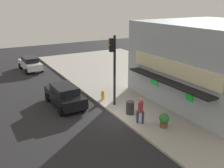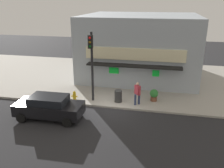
% 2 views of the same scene
% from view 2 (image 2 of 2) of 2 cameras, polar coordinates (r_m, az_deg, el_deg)
% --- Properties ---
extents(ground_plane, '(64.97, 64.97, 0.00)m').
position_cam_2_polar(ground_plane, '(17.91, -0.28, -5.80)').
color(ground_plane, '#232326').
extents(sidewalk, '(43.31, 13.78, 0.14)m').
position_cam_2_polar(sidewalk, '(24.18, 3.23, 1.23)').
color(sidewalk, '#A39E93').
rests_on(sidewalk, ground_plane).
extents(corner_building, '(11.00, 10.46, 6.05)m').
position_cam_2_polar(corner_building, '(24.99, 6.69, 9.07)').
color(corner_building, '#9EA8B2').
rests_on(corner_building, sidewalk).
extents(traffic_light, '(0.32, 0.58, 5.29)m').
position_cam_2_polar(traffic_light, '(17.84, -4.86, 6.07)').
color(traffic_light, black).
rests_on(traffic_light, sidewalk).
extents(fire_hydrant, '(0.50, 0.26, 0.74)m').
position_cam_2_polar(fire_hydrant, '(19.10, -8.89, -2.74)').
color(fire_hydrant, gold).
rests_on(fire_hydrant, sidewalk).
extents(trash_can, '(0.57, 0.57, 0.93)m').
position_cam_2_polar(trash_can, '(18.49, 1.49, -2.88)').
color(trash_can, '#2D2D2D').
rests_on(trash_can, sidewalk).
extents(pedestrian, '(0.50, 0.53, 1.76)m').
position_cam_2_polar(pedestrian, '(17.92, 6.03, -1.97)').
color(pedestrian, navy).
rests_on(pedestrian, sidewalk).
extents(potted_plant_by_doorway, '(0.65, 0.65, 0.94)m').
position_cam_2_polar(potted_plant_by_doorway, '(18.93, 9.89, -2.49)').
color(potted_plant_by_doorway, brown).
rests_on(potted_plant_by_doorway, sidewalk).
extents(parked_car_black, '(4.53, 2.17, 1.60)m').
position_cam_2_polar(parked_car_black, '(16.74, -14.63, -5.23)').
color(parked_car_black, black).
rests_on(parked_car_black, ground_plane).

